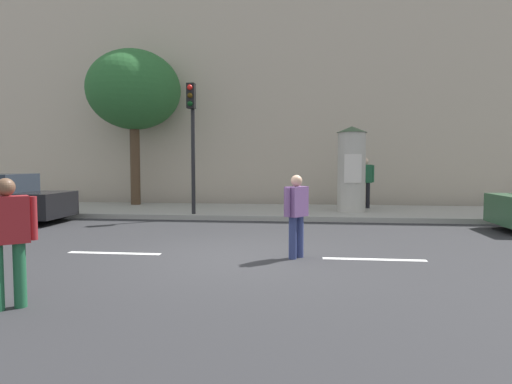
{
  "coord_description": "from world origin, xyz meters",
  "views": [
    {
      "loc": [
        1.2,
        -7.87,
        1.68
      ],
      "look_at": [
        0.07,
        2.0,
        1.05
      ],
      "focal_mm": 30.92,
      "sensor_mm": 36.0,
      "label": 1
    }
  ],
  "objects_px": {
    "traffic_light": "(192,126)",
    "pedestrian_in_red_top": "(365,178)",
    "poster_column": "(351,169)",
    "street_tree": "(134,91)",
    "pedestrian_near_pole": "(7,231)",
    "pedestrian_with_backpack": "(296,210)"
  },
  "relations": [
    {
      "from": "street_tree",
      "to": "pedestrian_with_backpack",
      "type": "xyz_separation_m",
      "value": [
        6.29,
        -8.25,
        -3.58
      ]
    },
    {
      "from": "traffic_light",
      "to": "pedestrian_in_red_top",
      "type": "height_order",
      "value": "traffic_light"
    },
    {
      "from": "poster_column",
      "to": "pedestrian_near_pole",
      "type": "height_order",
      "value": "poster_column"
    },
    {
      "from": "pedestrian_with_backpack",
      "to": "street_tree",
      "type": "bearing_deg",
      "value": 127.33
    },
    {
      "from": "traffic_light",
      "to": "pedestrian_with_backpack",
      "type": "xyz_separation_m",
      "value": [
        3.28,
        -5.26,
        -1.97
      ]
    },
    {
      "from": "pedestrian_with_backpack",
      "to": "poster_column",
      "type": "bearing_deg",
      "value": 76.28
    },
    {
      "from": "poster_column",
      "to": "pedestrian_in_red_top",
      "type": "distance_m",
      "value": 1.35
    },
    {
      "from": "street_tree",
      "to": "pedestrian_in_red_top",
      "type": "height_order",
      "value": "street_tree"
    },
    {
      "from": "pedestrian_near_pole",
      "to": "poster_column",
      "type": "bearing_deg",
      "value": 63.45
    },
    {
      "from": "poster_column",
      "to": "street_tree",
      "type": "height_order",
      "value": "street_tree"
    },
    {
      "from": "traffic_light",
      "to": "pedestrian_in_red_top",
      "type": "bearing_deg",
      "value": 24.67
    },
    {
      "from": "pedestrian_near_pole",
      "to": "pedestrian_with_backpack",
      "type": "xyz_separation_m",
      "value": [
        3.27,
        3.15,
        -0.05
      ]
    },
    {
      "from": "pedestrian_near_pole",
      "to": "pedestrian_in_red_top",
      "type": "height_order",
      "value": "pedestrian_in_red_top"
    },
    {
      "from": "pedestrian_near_pole",
      "to": "pedestrian_with_backpack",
      "type": "distance_m",
      "value": 4.54
    },
    {
      "from": "street_tree",
      "to": "pedestrian_in_red_top",
      "type": "distance_m",
      "value": 9.09
    },
    {
      "from": "poster_column",
      "to": "pedestrian_in_red_top",
      "type": "bearing_deg",
      "value": 63.81
    },
    {
      "from": "street_tree",
      "to": "pedestrian_in_red_top",
      "type": "relative_size",
      "value": 3.3
    },
    {
      "from": "street_tree",
      "to": "traffic_light",
      "type": "bearing_deg",
      "value": -44.79
    },
    {
      "from": "poster_column",
      "to": "street_tree",
      "type": "bearing_deg",
      "value": 168.26
    },
    {
      "from": "poster_column",
      "to": "pedestrian_in_red_top",
      "type": "height_order",
      "value": "poster_column"
    },
    {
      "from": "street_tree",
      "to": "pedestrian_near_pole",
      "type": "bearing_deg",
      "value": -75.15
    },
    {
      "from": "pedestrian_near_pole",
      "to": "street_tree",
      "type": "bearing_deg",
      "value": 104.85
    }
  ]
}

